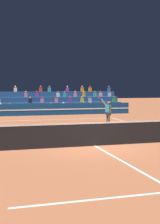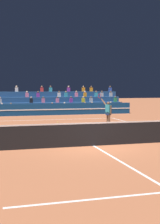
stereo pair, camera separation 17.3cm
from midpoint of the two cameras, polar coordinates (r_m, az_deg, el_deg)
ground_plane at (r=14.09m, az=2.88°, el=-6.20°), size 120.00×120.00×0.00m
court_lines at (r=14.09m, az=2.88°, el=-6.19°), size 11.10×23.90×0.01m
tennis_net at (r=14.00m, az=2.89°, el=-4.01°), size 12.00×0.10×1.10m
sponsor_banner_wall at (r=29.72m, az=-6.86°, el=0.44°), size 18.00×0.26×1.10m
bleacher_stand at (r=32.84m, az=-7.65°, el=1.32°), size 17.91×3.80×2.83m
tennis_player at (r=20.38m, az=5.38°, el=-0.15°), size 0.59×1.28×2.27m
tennis_ball at (r=23.47m, az=-3.91°, el=-1.85°), size 0.07×0.07×0.07m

